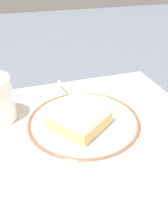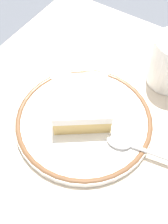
{
  "view_description": "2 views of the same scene",
  "coord_description": "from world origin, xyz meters",
  "px_view_note": "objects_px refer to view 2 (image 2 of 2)",
  "views": [
    {
      "loc": [
        0.08,
        0.32,
        0.28
      ],
      "look_at": [
        -0.03,
        -0.02,
        0.03
      ],
      "focal_mm": 36.8,
      "sensor_mm": 36.0,
      "label": 1
    },
    {
      "loc": [
        -0.27,
        -0.18,
        0.42
      ],
      "look_at": [
        -0.03,
        -0.02,
        0.03
      ],
      "focal_mm": 49.29,
      "sensor_mm": 36.0,
      "label": 2
    }
  ],
  "objects_px": {
    "cake_slice": "(81,103)",
    "spoon": "(130,145)",
    "plate": "(84,121)",
    "napkin": "(104,33)"
  },
  "relations": [
    {
      "from": "cake_slice",
      "to": "spoon",
      "type": "bearing_deg",
      "value": -99.59
    },
    {
      "from": "cake_slice",
      "to": "spoon",
      "type": "relative_size",
      "value": 0.98
    },
    {
      "from": "plate",
      "to": "spoon",
      "type": "distance_m",
      "value": 0.09
    },
    {
      "from": "plate",
      "to": "cake_slice",
      "type": "bearing_deg",
      "value": 47.39
    },
    {
      "from": "plate",
      "to": "napkin",
      "type": "xyz_separation_m",
      "value": [
        0.21,
        0.09,
        -0.01
      ]
    },
    {
      "from": "plate",
      "to": "spoon",
      "type": "xyz_separation_m",
      "value": [
        -0.0,
        -0.09,
        0.01
      ]
    },
    {
      "from": "plate",
      "to": "napkin",
      "type": "height_order",
      "value": "plate"
    },
    {
      "from": "napkin",
      "to": "spoon",
      "type": "bearing_deg",
      "value": -141.28
    },
    {
      "from": "plate",
      "to": "napkin",
      "type": "distance_m",
      "value": 0.23
    },
    {
      "from": "cake_slice",
      "to": "spoon",
      "type": "distance_m",
      "value": 0.1
    }
  ]
}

